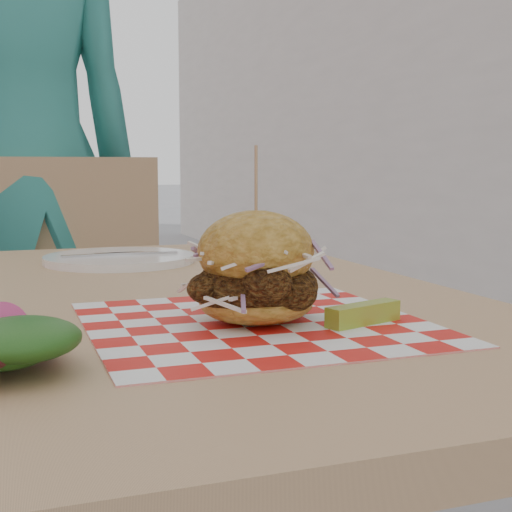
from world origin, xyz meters
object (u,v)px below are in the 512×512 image
Objects in this scene: sandwich at (256,274)px; patio_table at (159,348)px; patio_chair at (91,311)px; diner at (24,158)px.

patio_table is at bearing 104.11° from sandwich.
sandwich is (0.06, -0.23, 0.13)m from patio_table.
diner is at bearing 125.89° from patio_chair.
patio_chair is at bearing 89.33° from patio_table.
diner is 1.20m from patio_table.
diner reaches higher than sandwich.
patio_table is 0.92m from patio_chair.
patio_table is 1.26× the size of patio_chair.
patio_chair reaches higher than sandwich.
patio_table is 6.26× the size of sandwich.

